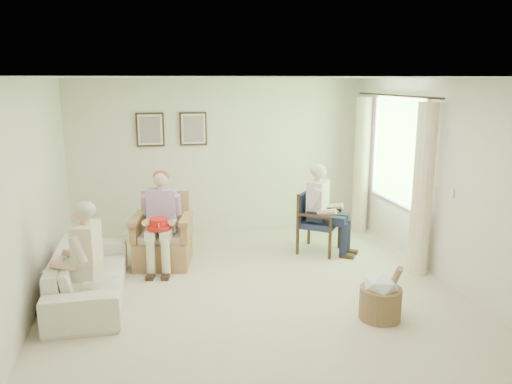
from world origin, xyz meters
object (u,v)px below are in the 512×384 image
person_wicker (162,214)px  wood_armchair (318,219)px  wicker_armchair (163,242)px  red_hat (159,224)px  person_dark (321,203)px  person_sofa (83,252)px  hatbox (381,296)px  sofa (90,274)px

person_wicker → wood_armchair: bearing=17.5°
wicker_armchair → red_hat: size_ratio=3.17×
person_dark → person_sofa: person_dark is taller
wood_armchair → red_hat: size_ratio=2.86×
wood_armchair → person_sofa: bearing=151.1°
person_sofa → red_hat: size_ratio=3.98×
wood_armchair → person_wicker: bearing=132.6°
wicker_armchair → person_wicker: 0.48m
wicker_armchair → wood_armchair: wicker_armchair is taller
hatbox → person_wicker: bearing=137.7°
wicker_armchair → person_sofa: person_sofa is taller
sofa → person_wicker: person_wicker is taller
sofa → person_wicker: size_ratio=1.52×
hatbox → red_hat: bearing=141.2°
person_sofa → red_hat: (0.85, 1.03, -0.03)m
wood_armchair → sofa: size_ratio=0.44×
wood_armchair → person_dark: (0.00, -0.15, 0.28)m
red_hat → wicker_armchair: bearing=81.3°
wicker_armchair → hatbox: 3.17m
person_wicker → red_hat: person_wicker is taller
red_hat → person_sofa: bearing=-129.4°
wicker_armchair → red_hat: (-0.05, -0.34, 0.37)m
red_hat → wood_armchair: bearing=10.7°
wicker_armchair → sofa: size_ratio=0.49×
red_hat → sofa: bearing=-143.3°
wicker_armchair → person_dark: 2.39m
sofa → hatbox: (3.18, -1.24, -0.03)m
sofa → red_hat: red_hat is taller
person_wicker → person_dark: size_ratio=1.00×
person_wicker → hatbox: person_wicker is taller
person_wicker → red_hat: bearing=-92.9°
person_wicker → person_sofa: size_ratio=1.06×
sofa → red_hat: (0.85, 0.63, 0.39)m
wicker_armchair → person_dark: person_dark is taller
wood_armchair → person_dark: person_dark is taller
person_dark → red_hat: (-2.40, -0.30, -0.09)m
wicker_armchair → person_dark: bearing=10.6°
wood_armchair → hatbox: (-0.07, -2.33, -0.23)m
wood_armchair → sofa: wood_armchair is taller
person_dark → sofa: bearing=142.6°
sofa → person_sofa: (0.00, -0.40, 0.42)m
wicker_armchair → person_sofa: 1.68m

